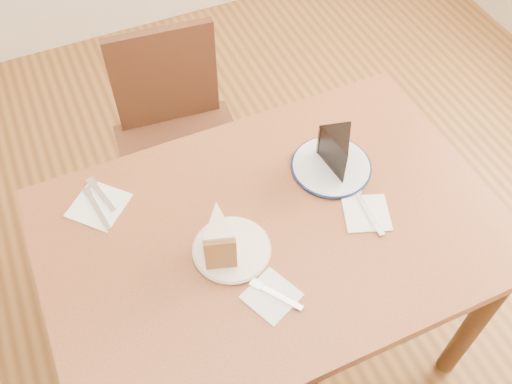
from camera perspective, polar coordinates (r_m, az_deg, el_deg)
The scene contains 14 objects.
ground at distance 2.16m, azimuth 1.20°, elevation -14.67°, with size 4.00×4.00×0.00m, color #513115.
table at distance 1.58m, azimuth 1.59°, elevation -5.55°, with size 1.20×0.80×0.75m.
chair_far at distance 2.06m, azimuth -7.63°, elevation 4.95°, with size 0.47×0.47×0.87m.
plate_cream at distance 1.46m, azimuth -2.44°, elevation -5.77°, with size 0.19×0.19×0.01m, color white.
plate_navy at distance 1.63m, azimuth 7.52°, elevation 2.54°, with size 0.22×0.22×0.01m, color white.
carrot_cake at distance 1.41m, azimuth -3.71°, elevation -4.31°, with size 0.07×0.11×0.11m, color beige, non-canonical shape.
chocolate_cake at distance 1.58m, azimuth 8.33°, elevation 3.67°, with size 0.09×0.12×0.10m, color black, non-canonical shape.
napkin_cream at distance 1.40m, azimuth 1.56°, elevation -10.36°, with size 0.11×0.11×0.00m, color white.
napkin_navy at distance 1.55m, azimuth 10.99°, elevation -2.09°, with size 0.12×0.12×0.00m, color white.
napkin_spare at distance 1.59m, azimuth -15.46°, elevation -1.29°, with size 0.14×0.14×0.00m, color white.
fork_cream at distance 1.39m, azimuth 2.09°, elevation -10.26°, with size 0.01×0.14×0.00m, color silver.
knife_navy at distance 1.55m, azimuth 11.09°, elevation -1.80°, with size 0.02×0.17×0.00m, color silver.
fork_spare at distance 1.61m, azimuth -15.17°, elevation -0.27°, with size 0.01×0.14×0.00m, color silver.
knife_spare at distance 1.58m, azimuth -15.60°, elevation -1.63°, with size 0.01×0.16×0.00m, color silver.
Camera 1 is at (-0.38, -0.74, 2.00)m, focal length 40.00 mm.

